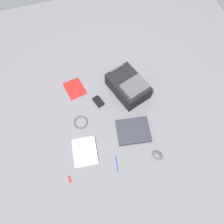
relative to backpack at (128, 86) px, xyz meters
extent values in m
plane|color=slate|center=(-0.27, -0.22, -0.09)|extent=(3.73, 3.73, 0.00)
cube|color=black|center=(0.00, 0.01, -0.01)|extent=(0.40, 0.49, 0.16)
cube|color=#4C4C51|center=(0.03, -0.08, 0.10)|extent=(0.28, 0.25, 0.05)
cylinder|color=#4C4C51|center=(-0.06, 0.19, 0.08)|extent=(0.17, 0.07, 0.02)
cube|color=#24242C|center=(-0.10, -0.44, -0.08)|extent=(0.35, 0.30, 0.02)
cube|color=#2D2D38|center=(-0.10, -0.44, -0.07)|extent=(0.34, 0.30, 0.01)
cube|color=silver|center=(-0.59, -0.51, -0.08)|extent=(0.23, 0.28, 0.02)
cube|color=silver|center=(-0.59, -0.51, -0.07)|extent=(0.24, 0.28, 0.00)
cube|color=silver|center=(-0.53, 0.18, -0.08)|extent=(0.21, 0.25, 0.01)
cube|color=red|center=(-0.53, 0.18, -0.08)|extent=(0.22, 0.26, 0.00)
ellipsoid|color=#4C4C51|center=(0.03, -0.73, -0.07)|extent=(0.12, 0.12, 0.04)
torus|color=#4C4C51|center=(-0.56, -0.21, -0.08)|extent=(0.14, 0.14, 0.01)
cube|color=black|center=(-0.33, -0.04, -0.08)|extent=(0.10, 0.14, 0.03)
cylinder|color=#1933B2|center=(-0.34, -0.69, -0.09)|extent=(0.03, 0.14, 0.01)
cube|color=#B21919|center=(-0.77, -0.70, -0.09)|extent=(0.02, 0.06, 0.01)
camera|label=1|loc=(-0.50, -1.07, 1.81)|focal=33.85mm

